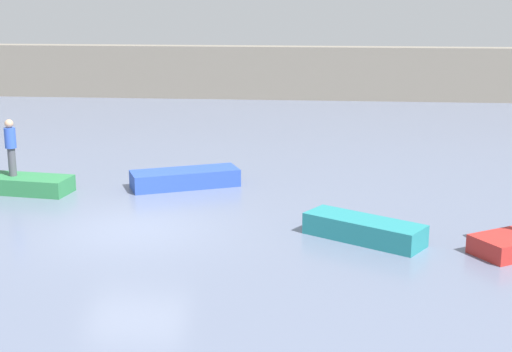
% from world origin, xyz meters
% --- Properties ---
extents(ground_plane, '(120.00, 120.00, 0.00)m').
position_xyz_m(ground_plane, '(0.00, 0.00, 0.00)').
color(ground_plane, slate).
extents(embankment_wall, '(80.00, 1.20, 2.84)m').
position_xyz_m(embankment_wall, '(0.00, 23.38, 1.42)').
color(embankment_wall, gray).
rests_on(embankment_wall, ground_plane).
extents(rowboat_green, '(3.50, 1.50, 0.47)m').
position_xyz_m(rowboat_green, '(-4.37, 3.14, 0.24)').
color(rowboat_green, '#2D7F47').
rests_on(rowboat_green, ground_plane).
extents(rowboat_blue, '(3.34, 2.25, 0.51)m').
position_xyz_m(rowboat_blue, '(0.50, 4.16, 0.26)').
color(rowboat_blue, '#2B4CAD').
rests_on(rowboat_blue, ground_plane).
extents(rowboat_teal, '(2.91, 2.27, 0.51)m').
position_xyz_m(rowboat_teal, '(5.60, -0.29, 0.26)').
color(rowboat_teal, teal).
rests_on(rowboat_teal, ground_plane).
extents(person_blue_shirt, '(0.32, 0.32, 1.66)m').
position_xyz_m(person_blue_shirt, '(-4.37, 3.14, 1.40)').
color(person_blue_shirt, '#4C4C56').
rests_on(person_blue_shirt, rowboat_green).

